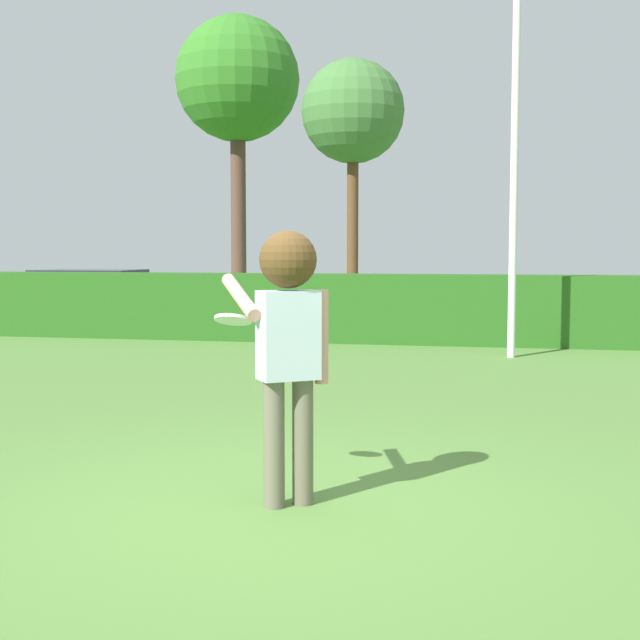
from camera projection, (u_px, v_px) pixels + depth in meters
The scene contains 8 objects.
ground_plane at pixel (272, 509), 5.67m from camera, with size 60.00×60.00×0.00m, color #547F38.
person at pixel (288, 327), 5.66m from camera, with size 0.80×0.57×1.81m.
frisbee at pixel (233, 320), 6.14m from camera, with size 0.27×0.26×0.11m.
lamppost at pixel (515, 112), 13.40m from camera, with size 0.24×0.24×6.95m.
hedge_row at pixel (421, 309), 15.73m from camera, with size 27.39×0.90×1.24m, color #275B1B.
parked_car_black at pixel (90, 295), 19.37m from camera, with size 4.22×1.85×1.25m.
willow_tree at pixel (353, 114), 21.05m from camera, with size 2.50×2.50×6.28m.
birch_tree at pixel (237, 82), 24.07m from camera, with size 3.44×3.44×8.12m.
Camera 1 is at (1.45, -5.37, 1.68)m, focal length 48.93 mm.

